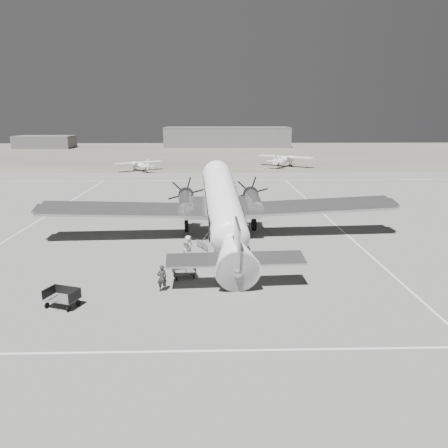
% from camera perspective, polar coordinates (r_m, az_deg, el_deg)
% --- Properties ---
extents(ground, '(260.00, 260.00, 0.00)m').
position_cam_1_polar(ground, '(33.67, -1.23, -4.15)').
color(ground, slate).
rests_on(ground, ground).
extents(taxi_line_near, '(60.00, 0.15, 0.01)m').
position_cam_1_polar(taxi_line_near, '(20.83, -0.96, -16.22)').
color(taxi_line_near, silver).
rests_on(taxi_line_near, ground).
extents(taxi_line_right, '(0.15, 80.00, 0.01)m').
position_cam_1_polar(taxi_line_right, '(35.80, 18.40, -3.76)').
color(taxi_line_right, silver).
rests_on(taxi_line_right, ground).
extents(taxi_line_left, '(0.15, 60.00, 0.01)m').
position_cam_1_polar(taxi_line_left, '(46.82, -23.92, -0.16)').
color(taxi_line_left, silver).
rests_on(taxi_line_left, ground).
extents(taxi_line_horizon, '(90.00, 0.15, 0.01)m').
position_cam_1_polar(taxi_line_horizon, '(72.76, -1.44, 5.72)').
color(taxi_line_horizon, silver).
rests_on(taxi_line_horizon, ground).
extents(grass_infield, '(260.00, 90.00, 0.01)m').
position_cam_1_polar(grass_infield, '(127.43, -1.52, 9.29)').
color(grass_infield, '#676456').
rests_on(grass_infield, ground).
extents(hangar_main, '(42.00, 14.00, 6.60)m').
position_cam_1_polar(hangar_main, '(152.26, 0.38, 11.31)').
color(hangar_main, slate).
rests_on(hangar_main, ground).
extents(shed_secondary, '(18.00, 10.00, 4.00)m').
position_cam_1_polar(shed_secondary, '(157.12, -22.35, 9.89)').
color(shed_secondary, '#505050').
rests_on(shed_secondary, ground).
extents(dc3_airliner, '(32.98, 23.81, 6.05)m').
position_cam_1_polar(dc3_airliner, '(36.01, -0.09, 2.05)').
color(dc3_airliner, silver).
rests_on(dc3_airliner, ground).
extents(light_plane_left, '(12.19, 11.68, 1.97)m').
position_cam_1_polar(light_plane_left, '(86.44, -10.95, 7.45)').
color(light_plane_left, white).
rests_on(light_plane_left, ground).
extents(light_plane_right, '(15.54, 14.83, 2.52)m').
position_cam_1_polar(light_plane_right, '(92.84, 7.93, 8.18)').
color(light_plane_right, white).
rests_on(light_plane_right, ground).
extents(baggage_cart_near, '(1.80, 1.48, 0.88)m').
position_cam_1_polar(baggage_cart_near, '(29.22, -5.26, -6.17)').
color(baggage_cart_near, '#505050').
rests_on(baggage_cart_near, ground).
extents(baggage_cart_far, '(2.24, 1.91, 1.07)m').
position_cam_1_polar(baggage_cart_far, '(26.43, -20.39, -9.05)').
color(baggage_cart_far, '#505050').
rests_on(baggage_cart_far, ground).
extents(ground_crew, '(0.72, 0.59, 1.68)m').
position_cam_1_polar(ground_crew, '(27.13, -8.12, -6.98)').
color(ground_crew, '#2D2D2D').
rests_on(ground_crew, ground).
extents(ramp_agent, '(1.03, 1.14, 1.90)m').
position_cam_1_polar(ramp_agent, '(31.20, -4.84, -3.85)').
color(ramp_agent, silver).
rests_on(ramp_agent, ground).
extents(passenger, '(0.65, 0.93, 1.82)m').
position_cam_1_polar(passenger, '(32.73, -4.68, -3.06)').
color(passenger, '#B9B9B7').
rests_on(passenger, ground).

